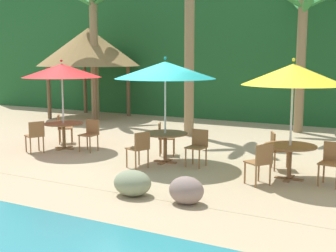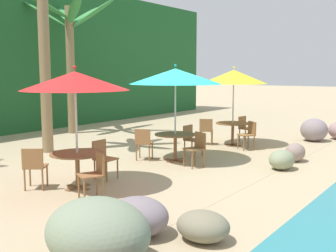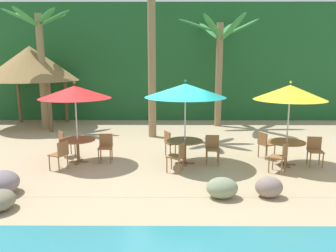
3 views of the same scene
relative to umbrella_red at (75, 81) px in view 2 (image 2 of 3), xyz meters
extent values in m
plane|color=tan|center=(2.69, -0.18, -2.20)|extent=(120.00, 120.00, 0.00)
cube|color=tan|center=(2.69, -0.18, -2.20)|extent=(18.00, 5.20, 0.01)
ellipsoid|color=gray|center=(-1.16, -2.60, -1.92)|extent=(0.83, 0.93, 0.56)
ellipsoid|color=#7B745B|center=(-0.79, -3.48, -1.99)|extent=(0.68, 0.79, 0.43)
ellipsoid|color=gray|center=(5.18, -2.74, -1.96)|extent=(0.64, 0.51, 0.49)
ellipsoid|color=gray|center=(8.77, -2.15, -1.81)|extent=(0.93, 0.91, 0.79)
ellipsoid|color=gray|center=(4.08, -2.79, -1.96)|extent=(0.74, 0.61, 0.49)
ellipsoid|color=gray|center=(-2.20, -2.82, -1.78)|extent=(1.18, 1.39, 0.85)
cylinder|color=silver|center=(0.00, 0.00, -1.05)|extent=(0.04, 0.04, 2.31)
cone|color=red|center=(0.00, 0.00, 0.00)|extent=(2.18, 2.18, 0.38)
sphere|color=red|center=(0.00, 0.00, 0.27)|extent=(0.07, 0.07, 0.07)
cube|color=brown|center=(0.00, 0.00, -2.19)|extent=(0.60, 0.12, 0.03)
cube|color=brown|center=(0.00, 0.00, -2.19)|extent=(0.12, 0.60, 0.03)
cylinder|color=brown|center=(0.00, 0.00, -1.83)|extent=(0.09, 0.09, 0.71)
cylinder|color=brown|center=(0.00, 0.00, -1.48)|extent=(1.10, 1.10, 0.03)
cylinder|color=olive|center=(1.03, -0.15, -1.98)|extent=(0.04, 0.04, 0.45)
cylinder|color=olive|center=(0.68, -0.16, -1.98)|extent=(0.04, 0.04, 0.45)
cylinder|color=olive|center=(1.02, 0.21, -1.98)|extent=(0.04, 0.04, 0.45)
cylinder|color=olive|center=(0.67, 0.20, -1.98)|extent=(0.04, 0.04, 0.45)
cube|color=olive|center=(0.85, 0.02, -1.74)|extent=(0.43, 0.43, 0.03)
cube|color=olive|center=(0.84, 0.22, -1.54)|extent=(0.42, 0.05, 0.42)
cylinder|color=olive|center=(-0.49, 0.92, -1.98)|extent=(0.04, 0.04, 0.45)
cylinder|color=olive|center=(-0.27, 0.64, -1.98)|extent=(0.04, 0.04, 0.45)
cylinder|color=olive|center=(-0.77, 0.71, -1.98)|extent=(0.04, 0.04, 0.45)
cylinder|color=olive|center=(-0.55, 0.42, -1.98)|extent=(0.04, 0.04, 0.45)
cube|color=olive|center=(-0.52, 0.67, -1.74)|extent=(0.59, 0.59, 0.03)
cube|color=olive|center=(-0.68, 0.55, -1.54)|extent=(0.28, 0.35, 0.42)
cylinder|color=olive|center=(-0.61, -0.85, -1.98)|extent=(0.04, 0.04, 0.45)
cylinder|color=olive|center=(-0.45, -0.53, -1.98)|extent=(0.04, 0.04, 0.45)
cylinder|color=olive|center=(-0.28, -1.00, -1.98)|extent=(0.04, 0.04, 0.45)
cylinder|color=olive|center=(-0.13, -0.68, -1.98)|extent=(0.04, 0.04, 0.45)
cube|color=olive|center=(-0.37, -0.77, -1.74)|extent=(0.56, 0.56, 0.03)
cube|color=olive|center=(-0.19, -0.85, -1.54)|extent=(0.21, 0.39, 0.42)
cylinder|color=silver|center=(3.32, -0.12, -1.02)|extent=(0.04, 0.04, 2.36)
cone|color=teal|center=(3.32, -0.12, 0.06)|extent=(2.45, 2.45, 0.41)
sphere|color=teal|center=(3.32, -0.12, 0.34)|extent=(0.07, 0.07, 0.07)
cube|color=brown|center=(3.32, -0.12, -2.19)|extent=(0.60, 0.12, 0.03)
cube|color=brown|center=(3.32, -0.12, -2.19)|extent=(0.12, 0.60, 0.03)
cylinder|color=brown|center=(3.32, -0.12, -1.83)|extent=(0.09, 0.09, 0.71)
cylinder|color=brown|center=(3.32, -0.12, -1.48)|extent=(1.10, 1.10, 0.03)
cylinder|color=olive|center=(4.34, -0.34, -1.98)|extent=(0.04, 0.04, 0.45)
cylinder|color=olive|center=(3.99, -0.33, -1.98)|extent=(0.04, 0.04, 0.45)
cylinder|color=olive|center=(4.36, 0.01, -1.98)|extent=(0.04, 0.04, 0.45)
cylinder|color=olive|center=(4.00, 0.03, -1.98)|extent=(0.04, 0.04, 0.45)
cube|color=olive|center=(4.17, -0.16, -1.74)|extent=(0.44, 0.44, 0.03)
cube|color=olive|center=(4.18, 0.04, -1.54)|extent=(0.42, 0.05, 0.42)
cylinder|color=olive|center=(3.05, 0.89, -1.98)|extent=(0.04, 0.04, 0.45)
cylinder|color=olive|center=(3.20, 0.56, -1.98)|extent=(0.04, 0.04, 0.45)
cylinder|color=olive|center=(2.73, 0.74, -1.98)|extent=(0.04, 0.04, 0.45)
cylinder|color=olive|center=(2.88, 0.41, -1.98)|extent=(0.04, 0.04, 0.45)
cube|color=olive|center=(2.96, 0.65, -1.74)|extent=(0.56, 0.56, 0.03)
cube|color=olive|center=(2.78, 0.56, -1.54)|extent=(0.21, 0.40, 0.42)
cylinder|color=olive|center=(2.78, -1.01, -1.98)|extent=(0.04, 0.04, 0.45)
cylinder|color=olive|center=(2.91, -0.68, -1.98)|extent=(0.04, 0.04, 0.45)
cylinder|color=olive|center=(3.11, -1.14, -1.98)|extent=(0.04, 0.04, 0.45)
cylinder|color=olive|center=(3.24, -0.81, -1.98)|extent=(0.04, 0.04, 0.45)
cube|color=olive|center=(3.01, -0.91, -1.74)|extent=(0.55, 0.55, 0.03)
cube|color=olive|center=(3.20, -0.98, -1.54)|extent=(0.19, 0.40, 0.42)
cylinder|color=silver|center=(6.39, -0.25, -1.04)|extent=(0.04, 0.04, 2.32)
cone|color=yellow|center=(6.39, -0.25, 0.02)|extent=(2.12, 2.12, 0.44)
sphere|color=yellow|center=(6.39, -0.25, 0.31)|extent=(0.07, 0.07, 0.07)
cube|color=brown|center=(6.39, -0.25, -2.19)|extent=(0.60, 0.12, 0.03)
cube|color=brown|center=(6.39, -0.25, -2.19)|extent=(0.12, 0.60, 0.03)
cylinder|color=brown|center=(6.39, -0.25, -1.83)|extent=(0.09, 0.09, 0.71)
cylinder|color=brown|center=(6.39, -0.25, -1.48)|extent=(1.10, 1.10, 0.03)
cylinder|color=olive|center=(7.39, -0.56, -1.98)|extent=(0.04, 0.04, 0.45)
cylinder|color=olive|center=(7.03, -0.52, -1.98)|extent=(0.04, 0.04, 0.45)
cylinder|color=olive|center=(7.43, -0.21, -1.98)|extent=(0.04, 0.04, 0.45)
cylinder|color=olive|center=(7.08, -0.16, -1.98)|extent=(0.04, 0.04, 0.45)
cube|color=olive|center=(7.23, -0.36, -1.74)|extent=(0.47, 0.47, 0.03)
cube|color=olive|center=(7.26, -0.17, -1.54)|extent=(0.42, 0.09, 0.42)
cylinder|color=olive|center=(6.10, 0.75, -1.98)|extent=(0.04, 0.04, 0.45)
cylinder|color=olive|center=(6.26, 0.43, -1.98)|extent=(0.04, 0.04, 0.45)
cylinder|color=olive|center=(5.78, 0.59, -1.98)|extent=(0.04, 0.04, 0.45)
cylinder|color=olive|center=(5.94, 0.27, -1.98)|extent=(0.04, 0.04, 0.45)
cube|color=olive|center=(6.02, 0.51, -1.74)|extent=(0.56, 0.56, 0.03)
cube|color=olive|center=(5.84, 0.43, -1.54)|extent=(0.22, 0.39, 0.42)
cylinder|color=olive|center=(5.67, -1.01, -1.98)|extent=(0.04, 0.04, 0.45)
cylinder|color=olive|center=(5.87, -0.71, -1.98)|extent=(0.04, 0.04, 0.45)
cylinder|color=olive|center=(5.96, -1.21, -1.98)|extent=(0.04, 0.04, 0.45)
cylinder|color=olive|center=(6.16, -0.91, -1.98)|extent=(0.04, 0.04, 0.45)
cube|color=olive|center=(5.91, -0.96, -1.74)|extent=(0.58, 0.58, 0.03)
cube|color=olive|center=(6.08, -1.07, -1.54)|extent=(0.26, 0.37, 0.42)
cylinder|color=olive|center=(2.14, 3.69, 0.91)|extent=(0.32, 0.32, 6.23)
cylinder|color=olive|center=(5.18, 6.09, 0.22)|extent=(0.32, 0.32, 4.84)
ellipsoid|color=#388942|center=(6.16, 6.22, 2.42)|extent=(1.86, 0.61, 0.95)
ellipsoid|color=#388942|center=(5.66, 6.95, 2.44)|extent=(1.23, 1.81, 0.86)
ellipsoid|color=#388942|center=(4.72, 6.96, 2.38)|extent=(1.15, 1.73, 1.08)
ellipsoid|color=#388942|center=(4.20, 6.06, 2.48)|extent=(1.92, 0.41, 0.71)
ellipsoid|color=#388942|center=(4.70, 5.23, 2.42)|extent=(1.21, 1.78, 0.94)
ellipsoid|color=#388942|center=(5.62, 5.20, 2.36)|extent=(1.10, 1.72, 1.13)
camera|label=1|loc=(8.55, -9.69, 0.37)|focal=48.42mm
camera|label=2|loc=(-5.66, -6.40, 0.19)|focal=44.53mm
camera|label=3|loc=(2.87, -10.33, 0.96)|focal=36.73mm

